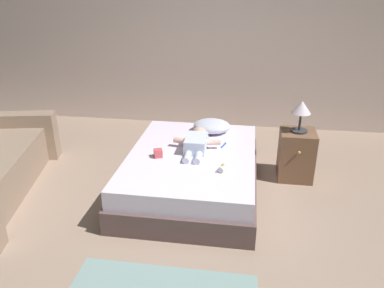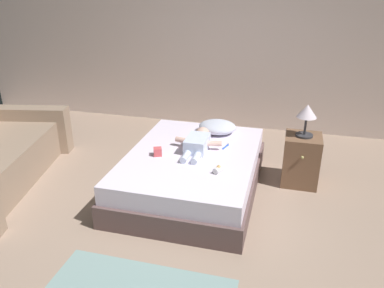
{
  "view_description": "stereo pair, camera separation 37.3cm",
  "coord_description": "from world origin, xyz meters",
  "px_view_note": "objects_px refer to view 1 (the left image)",
  "views": [
    {
      "loc": [
        0.4,
        -2.37,
        2.0
      ],
      "look_at": [
        -0.11,
        1.01,
        0.5
      ],
      "focal_mm": 35.68,
      "sensor_mm": 36.0,
      "label": 1
    },
    {
      "loc": [
        0.76,
        -2.29,
        2.0
      ],
      "look_at": [
        -0.11,
        1.01,
        0.5
      ],
      "focal_mm": 35.68,
      "sensor_mm": 36.0,
      "label": 2
    }
  ],
  "objects_px": {
    "baby": "(197,142)",
    "pillow": "(212,126)",
    "toothbrush": "(224,145)",
    "nightstand": "(296,155)",
    "lamp": "(301,110)",
    "baby_bottle": "(223,168)",
    "bed": "(192,172)",
    "toy_block": "(158,153)"
  },
  "relations": [
    {
      "from": "lamp",
      "to": "baby_bottle",
      "type": "distance_m",
      "value": 1.1
    },
    {
      "from": "baby",
      "to": "pillow",
      "type": "bearing_deg",
      "value": 77.78
    },
    {
      "from": "bed",
      "to": "nightstand",
      "type": "height_order",
      "value": "nightstand"
    },
    {
      "from": "nightstand",
      "to": "baby_bottle",
      "type": "relative_size",
      "value": 4.23
    },
    {
      "from": "pillow",
      "to": "toy_block",
      "type": "relative_size",
      "value": 4.09
    },
    {
      "from": "bed",
      "to": "baby_bottle",
      "type": "bearing_deg",
      "value": -44.65
    },
    {
      "from": "toothbrush",
      "to": "toy_block",
      "type": "height_order",
      "value": "toy_block"
    },
    {
      "from": "baby",
      "to": "baby_bottle",
      "type": "height_order",
      "value": "baby"
    },
    {
      "from": "bed",
      "to": "toothbrush",
      "type": "distance_m",
      "value": 0.44
    },
    {
      "from": "bed",
      "to": "toothbrush",
      "type": "xyz_separation_m",
      "value": [
        0.3,
        0.24,
        0.21
      ]
    },
    {
      "from": "pillow",
      "to": "baby_bottle",
      "type": "height_order",
      "value": "pillow"
    },
    {
      "from": "toothbrush",
      "to": "nightstand",
      "type": "distance_m",
      "value": 0.8
    },
    {
      "from": "baby",
      "to": "baby_bottle",
      "type": "distance_m",
      "value": 0.54
    },
    {
      "from": "toy_block",
      "to": "baby_bottle",
      "type": "distance_m",
      "value": 0.67
    },
    {
      "from": "toothbrush",
      "to": "nightstand",
      "type": "height_order",
      "value": "nightstand"
    },
    {
      "from": "bed",
      "to": "lamp",
      "type": "height_order",
      "value": "lamp"
    },
    {
      "from": "pillow",
      "to": "nightstand",
      "type": "relative_size",
      "value": 0.78
    },
    {
      "from": "lamp",
      "to": "toothbrush",
      "type": "bearing_deg",
      "value": -166.43
    },
    {
      "from": "bed",
      "to": "pillow",
      "type": "height_order",
      "value": "pillow"
    },
    {
      "from": "baby",
      "to": "baby_bottle",
      "type": "relative_size",
      "value": 5.13
    },
    {
      "from": "bed",
      "to": "toy_block",
      "type": "distance_m",
      "value": 0.42
    },
    {
      "from": "pillow",
      "to": "nightstand",
      "type": "xyz_separation_m",
      "value": [
        0.93,
        -0.18,
        -0.21
      ]
    },
    {
      "from": "bed",
      "to": "baby_bottle",
      "type": "xyz_separation_m",
      "value": [
        0.33,
        -0.33,
        0.24
      ]
    },
    {
      "from": "toothbrush",
      "to": "toy_block",
      "type": "xyz_separation_m",
      "value": [
        -0.61,
        -0.37,
        0.03
      ]
    },
    {
      "from": "lamp",
      "to": "toy_block",
      "type": "xyz_separation_m",
      "value": [
        -1.37,
        -0.56,
        -0.33
      ]
    },
    {
      "from": "lamp",
      "to": "baby_bottle",
      "type": "xyz_separation_m",
      "value": [
        -0.73,
        -0.75,
        -0.33
      ]
    },
    {
      "from": "nightstand",
      "to": "lamp",
      "type": "bearing_deg",
      "value": 90.0
    },
    {
      "from": "bed",
      "to": "pillow",
      "type": "xyz_separation_m",
      "value": [
        0.13,
        0.6,
        0.28
      ]
    },
    {
      "from": "baby",
      "to": "toothbrush",
      "type": "bearing_deg",
      "value": 23.57
    },
    {
      "from": "lamp",
      "to": "nightstand",
      "type": "bearing_deg",
      "value": -90.0
    },
    {
      "from": "baby_bottle",
      "to": "baby",
      "type": "bearing_deg",
      "value": 123.81
    },
    {
      "from": "lamp",
      "to": "baby_bottle",
      "type": "height_order",
      "value": "lamp"
    },
    {
      "from": "toothbrush",
      "to": "toy_block",
      "type": "bearing_deg",
      "value": -148.55
    },
    {
      "from": "baby",
      "to": "toothbrush",
      "type": "distance_m",
      "value": 0.3
    },
    {
      "from": "pillow",
      "to": "toy_block",
      "type": "xyz_separation_m",
      "value": [
        -0.44,
        -0.73,
        -0.03
      ]
    },
    {
      "from": "toy_block",
      "to": "baby_bottle",
      "type": "xyz_separation_m",
      "value": [
        0.64,
        -0.2,
        -0.01
      ]
    },
    {
      "from": "bed",
      "to": "lamp",
      "type": "distance_m",
      "value": 1.28
    },
    {
      "from": "toothbrush",
      "to": "bed",
      "type": "bearing_deg",
      "value": -141.22
    },
    {
      "from": "lamp",
      "to": "pillow",
      "type": "bearing_deg",
      "value": 169.23
    },
    {
      "from": "baby_bottle",
      "to": "nightstand",
      "type": "bearing_deg",
      "value": 45.99
    },
    {
      "from": "pillow",
      "to": "toothbrush",
      "type": "bearing_deg",
      "value": -65.19
    },
    {
      "from": "toothbrush",
      "to": "nightstand",
      "type": "xyz_separation_m",
      "value": [
        0.76,
        0.18,
        -0.15
      ]
    }
  ]
}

